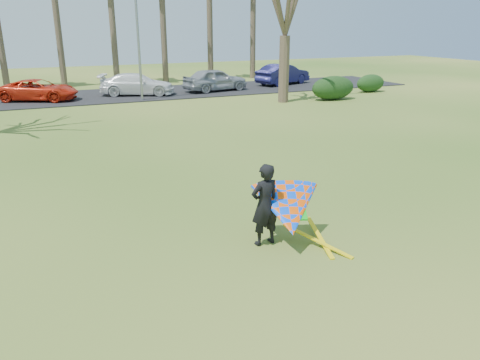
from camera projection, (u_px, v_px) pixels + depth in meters
name	position (u px, v px, depth m)	size (l,w,h in m)	color
ground	(278.00, 257.00, 9.90)	(100.00, 100.00, 0.00)	#205813
parking_strip	(103.00, 96.00, 31.58)	(46.00, 7.00, 0.06)	black
streetlight	(140.00, 27.00, 28.39)	(2.28, 0.18, 8.00)	gray
hedge_near	(333.00, 88.00, 29.95)	(3.03, 1.37, 1.52)	black
hedge_far	(370.00, 83.00, 33.40)	(2.25, 1.06, 1.25)	#163513
car_2	(39.00, 90.00, 29.33)	(2.18, 4.73, 1.32)	red
car_3	(137.00, 84.00, 31.62)	(2.01, 4.93, 1.43)	white
car_4	(215.00, 80.00, 33.49)	(1.89, 4.69, 1.60)	#979AA3
car_5	(283.00, 74.00, 37.10)	(1.67, 4.80, 1.58)	#1B1A50
kite_flyer	(285.00, 209.00, 10.18)	(2.13, 2.39, 2.02)	black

